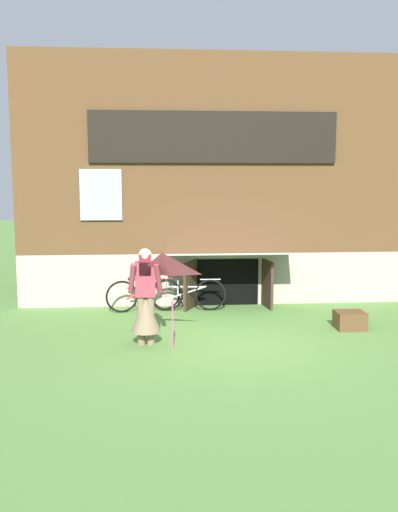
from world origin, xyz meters
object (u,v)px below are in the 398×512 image
bicycle_red (144,295)px  person (146,304)px  bicycle_silver (189,294)px  kite (162,276)px  wooden_crate (350,320)px

bicycle_red → person: bearing=-98.3°
bicycle_silver → bicycle_red: 0.97m
person → kite: 0.83m
bicycle_silver → bicycle_red: (-0.97, 0.02, 0.00)m
bicycle_silver → wooden_crate: bearing=-27.9°
kite → wooden_crate: 3.94m
person → bicycle_red: 2.47m
person → bicycle_silver: size_ratio=1.03×
bicycle_red → wooden_crate: (3.95, -1.73, -0.19)m
person → wooden_crate: bearing=9.2°
person → bicycle_red: size_ratio=1.04×
kite → bicycle_silver: (0.59, 2.95, -0.93)m
person → kite: size_ratio=1.08×
person → bicycle_red: bearing=90.9°
bicycle_silver → bicycle_red: bearing=-178.9°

